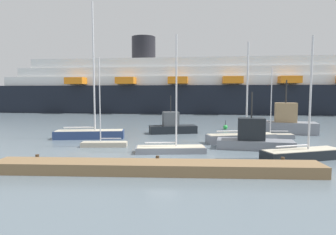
{
  "coord_description": "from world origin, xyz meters",
  "views": [
    {
      "loc": [
        1.59,
        -21.94,
        4.92
      ],
      "look_at": [
        0.0,
        10.61,
        2.15
      ],
      "focal_mm": 30.62,
      "sensor_mm": 36.0,
      "label": 1
    }
  ],
  "objects_px": {
    "fishing_boat_2": "(283,123)",
    "sailboat_5": "(273,135)",
    "sailboat_0": "(90,132)",
    "sailboat_3": "(303,153)",
    "sailboat_1": "(241,137)",
    "fishing_boat_0": "(253,138)",
    "cruise_ship": "(228,88)",
    "fishing_boat_1": "(172,126)",
    "sailboat_2": "(171,147)",
    "channel_buoy_0": "(225,127)",
    "sailboat_4": "(104,143)"
  },
  "relations": [
    {
      "from": "sailboat_1",
      "to": "sailboat_5",
      "type": "bearing_deg",
      "value": 22.55
    },
    {
      "from": "channel_buoy_0",
      "to": "sailboat_4",
      "type": "bearing_deg",
      "value": -134.52
    },
    {
      "from": "fishing_boat_0",
      "to": "fishing_boat_1",
      "type": "bearing_deg",
      "value": -42.14
    },
    {
      "from": "sailboat_3",
      "to": "fishing_boat_0",
      "type": "bearing_deg",
      "value": 105.22
    },
    {
      "from": "sailboat_5",
      "to": "fishing_boat_0",
      "type": "relative_size",
      "value": 1.11
    },
    {
      "from": "fishing_boat_2",
      "to": "cruise_ship",
      "type": "bearing_deg",
      "value": 104.68
    },
    {
      "from": "fishing_boat_1",
      "to": "channel_buoy_0",
      "type": "distance_m",
      "value": 8.23
    },
    {
      "from": "sailboat_0",
      "to": "fishing_boat_2",
      "type": "distance_m",
      "value": 23.09
    },
    {
      "from": "fishing_boat_0",
      "to": "sailboat_4",
      "type": "bearing_deg",
      "value": 8.22
    },
    {
      "from": "sailboat_2",
      "to": "sailboat_0",
      "type": "bearing_deg",
      "value": 137.02
    },
    {
      "from": "sailboat_0",
      "to": "fishing_boat_1",
      "type": "distance_m",
      "value": 9.96
    },
    {
      "from": "sailboat_1",
      "to": "fishing_boat_0",
      "type": "bearing_deg",
      "value": -95.32
    },
    {
      "from": "channel_buoy_0",
      "to": "sailboat_0",
      "type": "bearing_deg",
      "value": -151.47
    },
    {
      "from": "fishing_boat_2",
      "to": "sailboat_2",
      "type": "bearing_deg",
      "value": -123.54
    },
    {
      "from": "channel_buoy_0",
      "to": "cruise_ship",
      "type": "xyz_separation_m",
      "value": [
        5.87,
        35.48,
        5.9
      ]
    },
    {
      "from": "sailboat_4",
      "to": "sailboat_0",
      "type": "bearing_deg",
      "value": -62.58
    },
    {
      "from": "fishing_boat_0",
      "to": "fishing_boat_1",
      "type": "height_order",
      "value": "fishing_boat_0"
    },
    {
      "from": "sailboat_0",
      "to": "sailboat_3",
      "type": "bearing_deg",
      "value": -33.09
    },
    {
      "from": "sailboat_1",
      "to": "sailboat_2",
      "type": "relative_size",
      "value": 1.03
    },
    {
      "from": "sailboat_3",
      "to": "fishing_boat_2",
      "type": "relative_size",
      "value": 1.09
    },
    {
      "from": "sailboat_4",
      "to": "fishing_boat_2",
      "type": "relative_size",
      "value": 0.97
    },
    {
      "from": "fishing_boat_2",
      "to": "channel_buoy_0",
      "type": "xyz_separation_m",
      "value": [
        -6.5,
        3.36,
        -0.93
      ]
    },
    {
      "from": "sailboat_2",
      "to": "fishing_boat_0",
      "type": "distance_m",
      "value": 7.5
    },
    {
      "from": "sailboat_0",
      "to": "fishing_boat_0",
      "type": "height_order",
      "value": "sailboat_0"
    },
    {
      "from": "sailboat_4",
      "to": "fishing_boat_2",
      "type": "bearing_deg",
      "value": -157.27
    },
    {
      "from": "fishing_boat_2",
      "to": "channel_buoy_0",
      "type": "bearing_deg",
      "value": 166.42
    },
    {
      "from": "sailboat_0",
      "to": "sailboat_1",
      "type": "relative_size",
      "value": 1.47
    },
    {
      "from": "cruise_ship",
      "to": "sailboat_1",
      "type": "bearing_deg",
      "value": -93.27
    },
    {
      "from": "sailboat_0",
      "to": "fishing_boat_1",
      "type": "relative_size",
      "value": 2.41
    },
    {
      "from": "sailboat_3",
      "to": "channel_buoy_0",
      "type": "distance_m",
      "value": 17.95
    },
    {
      "from": "sailboat_5",
      "to": "fishing_boat_0",
      "type": "xyz_separation_m",
      "value": [
        -3.64,
        -6.05,
        0.57
      ]
    },
    {
      "from": "sailboat_1",
      "to": "sailboat_4",
      "type": "xyz_separation_m",
      "value": [
        -13.05,
        -2.7,
        -0.19
      ]
    },
    {
      "from": "sailboat_0",
      "to": "sailboat_2",
      "type": "relative_size",
      "value": 1.51
    },
    {
      "from": "sailboat_4",
      "to": "channel_buoy_0",
      "type": "relative_size",
      "value": 6.6
    },
    {
      "from": "sailboat_3",
      "to": "sailboat_5",
      "type": "xyz_separation_m",
      "value": [
        0.98,
        10.0,
        -0.12
      ]
    },
    {
      "from": "sailboat_5",
      "to": "fishing_boat_2",
      "type": "bearing_deg",
      "value": -120.8
    },
    {
      "from": "fishing_boat_2",
      "to": "sailboat_5",
      "type": "bearing_deg",
      "value": -106.03
    },
    {
      "from": "fishing_boat_0",
      "to": "cruise_ship",
      "type": "xyz_separation_m",
      "value": [
        5.5,
        49.22,
        5.26
      ]
    },
    {
      "from": "fishing_boat_0",
      "to": "fishing_boat_1",
      "type": "distance_m",
      "value": 12.23
    },
    {
      "from": "sailboat_4",
      "to": "fishing_boat_1",
      "type": "relative_size",
      "value": 1.35
    },
    {
      "from": "sailboat_3",
      "to": "fishing_boat_2",
      "type": "bearing_deg",
      "value": 57.69
    },
    {
      "from": "fishing_boat_0",
      "to": "cruise_ship",
      "type": "height_order",
      "value": "cruise_ship"
    },
    {
      "from": "sailboat_4",
      "to": "fishing_boat_0",
      "type": "xyz_separation_m",
      "value": [
        13.48,
        -0.42,
        0.56
      ]
    },
    {
      "from": "sailboat_1",
      "to": "sailboat_5",
      "type": "relative_size",
      "value": 1.31
    },
    {
      "from": "sailboat_4",
      "to": "sailboat_2",
      "type": "bearing_deg",
      "value": 155.09
    },
    {
      "from": "sailboat_2",
      "to": "fishing_boat_0",
      "type": "relative_size",
      "value": 1.42
    },
    {
      "from": "sailboat_3",
      "to": "fishing_boat_2",
      "type": "height_order",
      "value": "sailboat_3"
    },
    {
      "from": "sailboat_3",
      "to": "sailboat_4",
      "type": "height_order",
      "value": "sailboat_3"
    },
    {
      "from": "fishing_boat_0",
      "to": "fishing_boat_1",
      "type": "relative_size",
      "value": 1.13
    },
    {
      "from": "sailboat_0",
      "to": "sailboat_5",
      "type": "height_order",
      "value": "sailboat_0"
    }
  ]
}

